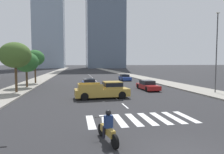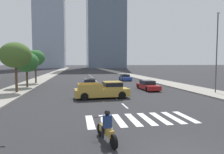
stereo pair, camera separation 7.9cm
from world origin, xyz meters
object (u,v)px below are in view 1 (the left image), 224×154
(street_lamp_east, at_px, (217,47))
(sedan_red_2, at_px, (148,85))
(sedan_blue_0, at_px, (125,78))
(street_tree_third, at_px, (35,58))
(pickup_truck, at_px, (105,90))
(sedan_blue_1, at_px, (89,83))
(street_tree_second, at_px, (26,62))
(motorcycle_trailing, at_px, (108,129))
(street_tree_nearest, at_px, (15,55))

(street_lamp_east, bearing_deg, sedan_red_2, 144.51)
(sedan_blue_0, xyz_separation_m, street_tree_third, (-16.88, -3.74, 3.87))
(pickup_truck, bearing_deg, sedan_blue_1, 92.12)
(pickup_truck, xyz_separation_m, sedan_red_2, (6.58, 5.26, -0.24))
(sedan_blue_1, xyz_separation_m, street_tree_second, (-8.82, 0.11, 3.14))
(motorcycle_trailing, relative_size, street_tree_second, 0.43)
(street_tree_second, xyz_separation_m, street_tree_third, (0.00, 6.14, 0.75))
(sedan_red_2, relative_size, street_tree_nearest, 0.81)
(pickup_truck, relative_size, street_tree_second, 1.11)
(sedan_blue_0, distance_m, street_tree_nearest, 22.92)
(street_tree_nearest, distance_m, street_tree_third, 11.26)
(sedan_blue_0, distance_m, street_tree_third, 17.72)
(street_tree_second, bearing_deg, street_tree_nearest, -90.00)
(street_tree_nearest, bearing_deg, sedan_blue_0, 41.63)
(pickup_truck, bearing_deg, sedan_red_2, 35.42)
(street_tree_third, bearing_deg, street_tree_second, -90.00)
(sedan_blue_1, height_order, street_tree_second, street_tree_second)
(pickup_truck, relative_size, sedan_blue_0, 1.21)
(sedan_red_2, bearing_deg, sedan_blue_1, -123.44)
(sedan_blue_0, bearing_deg, street_tree_third, -76.47)
(motorcycle_trailing, height_order, pickup_truck, pickup_truck)
(pickup_truck, height_order, street_tree_third, street_tree_third)
(sedan_red_2, xyz_separation_m, street_lamp_east, (6.54, -4.66, 4.79))
(sedan_red_2, bearing_deg, pickup_truck, -52.53)
(sedan_blue_1, bearing_deg, motorcycle_trailing, 176.72)
(street_tree_nearest, height_order, street_tree_third, street_tree_nearest)
(motorcycle_trailing, bearing_deg, street_tree_third, 3.18)
(street_tree_nearest, bearing_deg, street_tree_third, 90.00)
(sedan_blue_1, relative_size, sedan_red_2, 1.01)
(sedan_blue_0, xyz_separation_m, street_lamp_east, (5.99, -19.39, 4.78))
(pickup_truck, height_order, street_tree_nearest, street_tree_nearest)
(pickup_truck, xyz_separation_m, sedan_blue_0, (7.13, 19.99, -0.23))
(motorcycle_trailing, relative_size, street_tree_nearest, 0.37)
(sedan_blue_1, bearing_deg, sedan_red_2, -124.04)
(sedan_blue_0, relative_size, street_tree_nearest, 0.78)
(street_lamp_east, distance_m, street_tree_third, 27.73)
(pickup_truck, height_order, sedan_red_2, pickup_truck)
(sedan_red_2, bearing_deg, motorcycle_trailing, -27.27)
(motorcycle_trailing, xyz_separation_m, sedan_blue_0, (8.62, 31.21, 0.00))
(street_lamp_east, bearing_deg, pickup_truck, -177.39)
(pickup_truck, relative_size, street_tree_third, 0.97)
(sedan_blue_1, xyz_separation_m, street_lamp_east, (14.05, -9.41, 4.81))
(sedan_blue_1, bearing_deg, pickup_truck, -176.43)
(sedan_blue_1, bearing_deg, street_tree_nearest, 117.86)
(pickup_truck, bearing_deg, street_tree_nearest, 149.68)
(street_tree_third, bearing_deg, street_lamp_east, -34.39)
(pickup_truck, distance_m, sedan_blue_0, 21.22)
(sedan_blue_0, relative_size, street_lamp_east, 0.50)
(sedan_blue_0, height_order, street_tree_third, street_tree_third)
(sedan_blue_1, bearing_deg, street_tree_second, 87.51)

